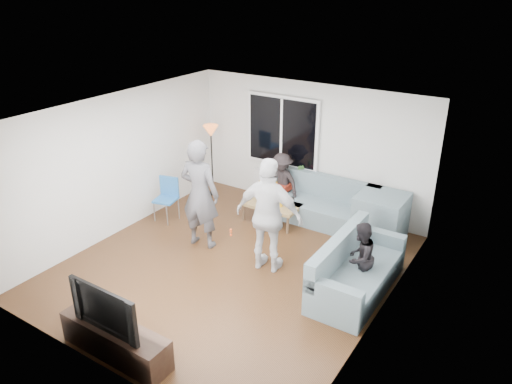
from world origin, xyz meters
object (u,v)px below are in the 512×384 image
Objects in this scene: coffee_table at (272,212)px; floor_lamp at (212,161)px; player_left at (200,194)px; spectator_back at (282,182)px; television at (111,306)px; side_chair at (166,200)px; spectator_right at (360,257)px; tv_console at (116,340)px; sofa_back_section at (317,200)px; player_right at (269,216)px; sofa_right_section at (358,266)px.

coffee_table is 0.71× the size of floor_lamp.
player_left is at bearing -112.92° from coffee_table.
spectator_back is 4.82m from television.
coffee_table is at bearing 93.23° from television.
side_chair is 2.34m from spectator_back.
spectator_right reaches higher than tv_console.
sofa_back_section is 2.06m from player_right.
floor_lamp is 1.38× the size of spectator_right.
television is (-0.46, -4.77, 0.33)m from sofa_back_section.
floor_lamp reaches higher than coffee_table.
coffee_table is 0.90× the size of spectator_back.
spectator_back reaches higher than sofa_right_section.
player_right is at bearing -22.28° from side_chair.
sofa_back_section is 2.39m from sofa_right_section.
spectator_back is (1.67, 0.12, -0.17)m from floor_lamp.
coffee_table is at bearing -110.25° from spectator_right.
side_chair reaches higher than coffee_table.
sofa_back_section is 1.87× the size of spectator_back.
spectator_back is at bearing -118.79° from spectator_right.
side_chair is at bearing 87.20° from sofa_right_section.
sofa_back_section reaches higher than coffee_table.
side_chair is 0.70× the size of spectator_back.
spectator_back is 0.77× the size of tv_console.
sofa_back_section is 1.20× the size of player_right.
television reaches higher than coffee_table.
player_left is at bearing -31.00° from side_chair.
sofa_right_section is at bearing 175.23° from player_left.
side_chair is 0.54× the size of tv_console.
floor_lamp is 5.10m from television.
player_left is 1.03× the size of player_right.
tv_console is at bearing -26.24° from spectator_right.
spectator_right is (1.47, 0.23, -0.40)m from player_right.
sofa_right_section is at bearing -16.41° from side_chair.
sofa_back_section is at bearing -94.41° from player_right.
spectator_right is at bearing -22.27° from floor_lamp.
side_chair is 1.36m from player_left.
player_left is at bearing -95.41° from spectator_back.
player_left is 2.94m from television.
floor_lamp is 1.27× the size of spectator_back.
side_chair is 0.45× the size of player_right.
coffee_table is 0.57× the size of player_right.
sofa_back_section is 2.09× the size of coffee_table.
player_left reaches higher than side_chair.
player_left reaches higher than sofa_right_section.
floor_lamp is (-2.49, -0.09, 0.36)m from sofa_back_section.
sofa_back_section is 2.37m from spectator_right.
tv_console is (-0.58, -2.78, -0.74)m from player_right.
sofa_back_section is at bearing -130.14° from spectator_right.
player_right is 1.57× the size of spectator_back.
coffee_table is 0.71m from spectator_back.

